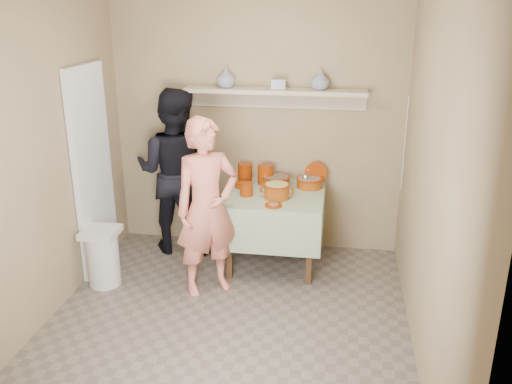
% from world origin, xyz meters
% --- Properties ---
extents(ground, '(3.50, 3.50, 0.00)m').
position_xyz_m(ground, '(0.00, 0.00, 0.00)').
color(ground, '#655A50').
rests_on(ground, ground).
extents(tile_panel, '(0.06, 0.70, 2.00)m').
position_xyz_m(tile_panel, '(-1.46, 0.95, 1.00)').
color(tile_panel, silver).
rests_on(tile_panel, ground).
extents(plate_stack_a, '(0.15, 0.15, 0.19)m').
position_xyz_m(plate_stack_a, '(-0.09, 1.56, 0.86)').
color(plate_stack_a, '#722306').
rests_on(plate_stack_a, serving_table).
extents(plate_stack_b, '(0.17, 0.17, 0.20)m').
position_xyz_m(plate_stack_b, '(0.13, 1.54, 0.86)').
color(plate_stack_b, '#722306').
rests_on(plate_stack_b, serving_table).
extents(bowl_stack, '(0.12, 0.12, 0.12)m').
position_xyz_m(bowl_stack, '(-0.01, 1.15, 0.82)').
color(bowl_stack, '#722306').
rests_on(bowl_stack, serving_table).
extents(empty_bowl, '(0.17, 0.17, 0.05)m').
position_xyz_m(empty_bowl, '(-0.08, 1.40, 0.79)').
color(empty_bowl, '#722306').
rests_on(empty_bowl, serving_table).
extents(propped_lid, '(0.24, 0.14, 0.22)m').
position_xyz_m(propped_lid, '(0.63, 1.60, 0.88)').
color(propped_lid, '#722306').
rests_on(propped_lid, serving_table).
extents(vase_right, '(0.23, 0.23, 0.19)m').
position_xyz_m(vase_right, '(0.64, 1.64, 1.81)').
color(vase_right, navy).
rests_on(vase_right, wall_shelf).
extents(vase_left, '(0.26, 0.26, 0.19)m').
position_xyz_m(vase_left, '(-0.29, 1.62, 1.82)').
color(vase_left, navy).
rests_on(vase_left, wall_shelf).
extents(ceramic_box, '(0.15, 0.11, 0.10)m').
position_xyz_m(ceramic_box, '(0.23, 1.61, 1.77)').
color(ceramic_box, navy).
rests_on(ceramic_box, wall_shelf).
extents(person_cook, '(0.71, 0.66, 1.62)m').
position_xyz_m(person_cook, '(-0.27, 0.65, 0.81)').
color(person_cook, '#DA725E').
rests_on(person_cook, ground).
extents(person_helper, '(0.87, 0.70, 1.73)m').
position_xyz_m(person_helper, '(-0.81, 1.47, 0.87)').
color(person_helper, black).
rests_on(person_helper, ground).
extents(room_shell, '(3.04, 3.54, 2.62)m').
position_xyz_m(room_shell, '(0.00, 0.00, 1.61)').
color(room_shell, '#937E5A').
rests_on(room_shell, ground).
extents(serving_table, '(0.97, 0.97, 0.76)m').
position_xyz_m(serving_table, '(0.25, 1.28, 0.64)').
color(serving_table, '#4C2D16').
rests_on(serving_table, ground).
extents(cazuela_meat_a, '(0.30, 0.30, 0.10)m').
position_xyz_m(cazuela_meat_a, '(0.24, 1.50, 0.82)').
color(cazuela_meat_a, '#702C09').
rests_on(cazuela_meat_a, serving_table).
extents(cazuela_meat_b, '(0.28, 0.28, 0.10)m').
position_xyz_m(cazuela_meat_b, '(0.58, 1.50, 0.82)').
color(cazuela_meat_b, '#702C09').
rests_on(cazuela_meat_b, serving_table).
extents(ladle, '(0.08, 0.26, 0.19)m').
position_xyz_m(ladle, '(0.54, 1.48, 0.87)').
color(ladle, silver).
rests_on(ladle, cazuela_meat_b).
extents(cazuela_rice, '(0.33, 0.25, 0.14)m').
position_xyz_m(cazuela_rice, '(0.29, 1.13, 0.85)').
color(cazuela_rice, '#702C09').
rests_on(cazuela_rice, serving_table).
extents(front_plate, '(0.16, 0.16, 0.03)m').
position_xyz_m(front_plate, '(0.29, 0.91, 0.77)').
color(front_plate, '#722306').
rests_on(front_plate, serving_table).
extents(wall_shelf, '(1.80, 0.25, 0.21)m').
position_xyz_m(wall_shelf, '(0.20, 1.65, 1.67)').
color(wall_shelf, tan).
rests_on(wall_shelf, room_shell).
extents(trash_bin, '(0.32, 0.32, 0.56)m').
position_xyz_m(trash_bin, '(-1.28, 0.60, 0.28)').
color(trash_bin, silver).
rests_on(trash_bin, ground).
extents(electrical_cord, '(0.01, 0.05, 0.90)m').
position_xyz_m(electrical_cord, '(1.47, 1.48, 1.25)').
color(electrical_cord, silver).
rests_on(electrical_cord, wall_shelf).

